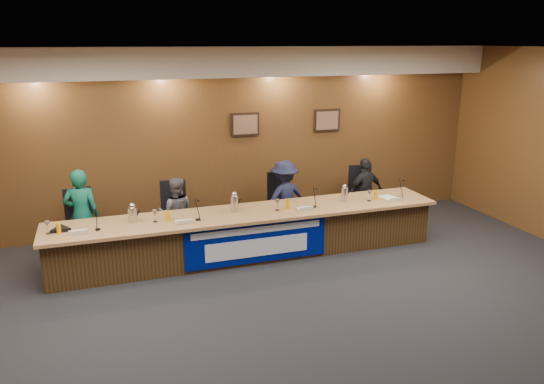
{
  "coord_description": "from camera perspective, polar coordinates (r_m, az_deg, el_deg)",
  "views": [
    {
      "loc": [
        -2.18,
        -5.13,
        3.29
      ],
      "look_at": [
        0.38,
        2.41,
        1.02
      ],
      "focal_mm": 35.0,
      "sensor_mm": 36.0,
      "label": 1
    }
  ],
  "objects": [
    {
      "name": "water_glass_d",
      "position": [
        8.85,
        10.44,
        -0.41
      ],
      "size": [
        0.08,
        0.08,
        0.18
      ],
      "primitive_type": "cylinder",
      "color": "silver",
      "rests_on": "dais_top"
    },
    {
      "name": "water_glass_c",
      "position": [
        8.22,
        0.58,
        -1.41
      ],
      "size": [
        0.08,
        0.08,
        0.18
      ],
      "primitive_type": "cylinder",
      "color": "silver",
      "rests_on": "dais_top"
    },
    {
      "name": "wall_photo_left",
      "position": [
        9.56,
        -2.91,
        7.27
      ],
      "size": [
        0.52,
        0.04,
        0.42
      ],
      "primitive_type": "cube",
      "color": "black",
      "rests_on": "wall_back"
    },
    {
      "name": "panelist_b",
      "position": [
        8.73,
        -10.28,
        -2.27
      ],
      "size": [
        0.66,
        0.56,
        1.2
      ],
      "primitive_type": "imported",
      "rotation": [
        0.0,
        0.0,
        2.94
      ],
      "color": "#55545A",
      "rests_on": "floor"
    },
    {
      "name": "floor",
      "position": [
        6.47,
        3.79,
        -14.66
      ],
      "size": [
        10.0,
        10.0,
        0.0
      ],
      "primitive_type": "plane",
      "color": "black",
      "rests_on": "ground"
    },
    {
      "name": "nameplate_d",
      "position": [
        8.9,
        13.16,
        -0.76
      ],
      "size": [
        0.24,
        0.08,
        0.1
      ],
      "primitive_type": "cube",
      "rotation": [
        0.31,
        0.0,
        0.0
      ],
      "color": "white",
      "rests_on": "dais_top"
    },
    {
      "name": "panelist_a",
      "position": [
        8.63,
        -19.78,
        -2.34
      ],
      "size": [
        0.58,
        0.44,
        1.45
      ],
      "primitive_type": "imported",
      "rotation": [
        0.0,
        0.0,
        2.95
      ],
      "color": "#0F5A47",
      "rests_on": "floor"
    },
    {
      "name": "microphone_b",
      "position": [
        7.88,
        -7.99,
        -2.95
      ],
      "size": [
        0.07,
        0.07,
        0.02
      ],
      "primitive_type": "cylinder",
      "color": "black",
      "rests_on": "dais_top"
    },
    {
      "name": "speakerphone",
      "position": [
        7.93,
        -21.76,
        -3.73
      ],
      "size": [
        0.32,
        0.32,
        0.05
      ],
      "primitive_type": "cylinder",
      "color": "black",
      "rests_on": "dais_top"
    },
    {
      "name": "water_glass_a",
      "position": [
        7.85,
        -22.99,
        -3.56
      ],
      "size": [
        0.08,
        0.08,
        0.18
      ],
      "primitive_type": "cylinder",
      "color": "silver",
      "rests_on": "dais_top"
    },
    {
      "name": "office_chair_d",
      "position": [
        9.91,
        9.66,
        -0.75
      ],
      "size": [
        0.57,
        0.57,
        0.08
      ],
      "primitive_type": "cube",
      "rotation": [
        0.0,
        0.0,
        -0.22
      ],
      "color": "black",
      "rests_on": "floor"
    },
    {
      "name": "panelist_c",
      "position": [
        9.15,
        1.32,
        -0.7
      ],
      "size": [
        0.95,
        0.68,
        1.34
      ],
      "primitive_type": "imported",
      "rotation": [
        0.0,
        0.0,
        3.36
      ],
      "color": "#171B37",
      "rests_on": "floor"
    },
    {
      "name": "juice_glass_c",
      "position": [
        8.31,
        1.71,
        -1.32
      ],
      "size": [
        0.06,
        0.06,
        0.15
      ],
      "primitive_type": "cylinder",
      "color": "#E29902",
      "rests_on": "dais_top"
    },
    {
      "name": "juice_glass_d",
      "position": [
        8.95,
        11.05,
        -0.35
      ],
      "size": [
        0.06,
        0.06,
        0.15
      ],
      "primitive_type": "cylinder",
      "color": "#E29902",
      "rests_on": "dais_top"
    },
    {
      "name": "office_chair_a",
      "position": [
        8.8,
        -19.63,
        -3.65
      ],
      "size": [
        0.58,
        0.58,
        0.08
      ],
      "primitive_type": "cube",
      "rotation": [
        0.0,
        0.0,
        0.23
      ],
      "color": "black",
      "rests_on": "floor"
    },
    {
      "name": "carafe_right",
      "position": [
        8.73,
        7.78,
        -0.29
      ],
      "size": [
        0.11,
        0.11,
        0.24
      ],
      "primitive_type": "cylinder",
      "color": "silver",
      "rests_on": "dais_top"
    },
    {
      "name": "nameplate_c",
      "position": [
        8.22,
        3.68,
        -1.76
      ],
      "size": [
        0.24,
        0.08,
        0.1
      ],
      "primitive_type": "cube",
      "rotation": [
        0.31,
        0.0,
        0.0
      ],
      "color": "white",
      "rests_on": "dais_top"
    },
    {
      "name": "soffit",
      "position": [
        9.15,
        -5.1,
        13.76
      ],
      "size": [
        10.0,
        0.5,
        0.5
      ],
      "primitive_type": "cube",
      "color": "beige",
      "rests_on": "wall_back"
    },
    {
      "name": "wall_photo_right",
      "position": [
        10.11,
        5.92,
        7.68
      ],
      "size": [
        0.52,
        0.04,
        0.42
      ],
      "primitive_type": "cube",
      "color": "black",
      "rests_on": "wall_back"
    },
    {
      "name": "microphone_d",
      "position": [
        9.15,
        13.52,
        -0.55
      ],
      "size": [
        0.07,
        0.07,
        0.02
      ],
      "primitive_type": "cylinder",
      "color": "black",
      "rests_on": "dais_top"
    },
    {
      "name": "paper_stack",
      "position": [
        9.13,
        12.44,
        -0.58
      ],
      "size": [
        0.26,
        0.33,
        0.01
      ],
      "primitive_type": "cube",
      "rotation": [
        0.0,
        0.0,
        0.14
      ],
      "color": "white",
      "rests_on": "dais_top"
    },
    {
      "name": "microphone_c",
      "position": [
        8.43,
        4.49,
        -1.57
      ],
      "size": [
        0.07,
        0.07,
        0.02
      ],
      "primitive_type": "cylinder",
      "color": "black",
      "rests_on": "dais_top"
    },
    {
      "name": "office_chair_c",
      "position": [
        9.29,
        1.11,
        -1.65
      ],
      "size": [
        0.51,
        0.51,
        0.08
      ],
      "primitive_type": "cube",
      "rotation": [
        0.0,
        0.0,
        -0.05
      ],
      "color": "black",
      "rests_on": "floor"
    },
    {
      "name": "microphone_a",
      "position": [
        7.79,
        -18.24,
        -3.84
      ],
      "size": [
        0.07,
        0.07,
        0.02
      ],
      "primitive_type": "cylinder",
      "color": "black",
      "rests_on": "dais_top"
    },
    {
      "name": "office_chair_b",
      "position": [
        8.87,
        -10.34,
        -2.8
      ],
      "size": [
        0.51,
        0.51,
        0.08
      ],
      "primitive_type": "cube",
      "rotation": [
        0.0,
        0.0,
        -0.06
      ],
      "color": "black",
      "rests_on": "floor"
    },
    {
      "name": "juice_glass_a",
      "position": [
        7.82,
        -21.97,
        -3.64
      ],
      "size": [
        0.06,
        0.06,
        0.15
      ],
      "primitive_type": "cylinder",
      "color": "#E29902",
      "rests_on": "dais_top"
    },
    {
      "name": "carafe_mid",
      "position": [
        8.17,
        -4.07,
        -1.27
      ],
      "size": [
        0.12,
        0.12,
        0.25
      ],
      "primitive_type": "cylinder",
      "color": "silver",
      "rests_on": "dais_top"
    },
    {
      "name": "carafe_left",
      "position": [
        7.95,
        -14.77,
        -2.39
      ],
      "size": [
        0.13,
        0.13,
        0.22
      ],
      "primitive_type": "cylinder",
      "color": "silver",
      "rests_on": "dais_top"
    },
    {
      "name": "water_glass_b",
      "position": [
        7.88,
        -12.49,
        -2.55
      ],
      "size": [
        0.08,
        0.08,
        0.18
      ],
      "primitive_type": "cylinder",
      "color": "silver",
      "rests_on": "dais_top"
    },
    {
      "name": "banner",
      "position": [
        7.99,
        -1.61,
        -5.43
      ],
      "size": [
        2.2,
        0.02,
        0.65
      ],
      "primitive_type": "cube",
      "color": "#000D74",
      "rests_on": "dais_body"
    },
    {
      "name": "panelist_d",
      "position": [
        9.79,
        9.97,
        -0.04
      ],
      "size": [
        0.79,
        0.44,
        1.27
      ],
      "primitive_type": "imported",
      "rotation": [
        0.0,
        0.0,
        3.32
      ],
      "color": "black",
      "rests_on": "floor"
    },
    {
      "name": "banner_text_upper",
      "position": [
        7.91,
        -1.59,
        -4.11
      ],
      "size": [
        2.0,
        0.01,
        0.1
      ],
      "primitive_type": "cube",
      "color": "silver",
      "rests_on": "banner"
    },
    {
      "name": "banner_text_lower",
      "position": [
        8.01,
        -1.58,
        -5.99
      ],
      "size": [
        1.6,
        0.01,
        0.28
      ],
      "primitive_type": "cube",
      "color": "silver",
      "rests_on": "banner"
    },
    {
      "name": "dais_body",
      "position": [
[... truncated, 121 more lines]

